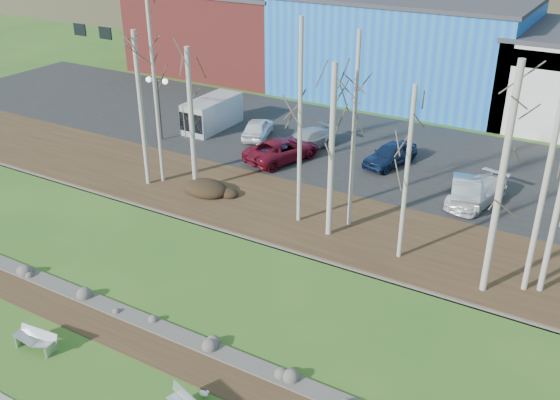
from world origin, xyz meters
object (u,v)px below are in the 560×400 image
Objects in this scene: car_5 at (477,192)px; van_grey at (210,114)px; street_lamp at (158,91)px; car_0 at (258,128)px; car_4 at (466,189)px; car_2 at (307,140)px; bench_damaged at (36,339)px; seagull at (204,393)px; car_3 at (390,155)px; car_1 at (282,150)px.

van_grey is (-20.04, 2.59, 0.43)m from car_5.
car_0 is (5.60, 3.76, -2.77)m from street_lamp.
car_4 reaches higher than car_5.
car_2 is 0.90× the size of van_grey.
bench_damaged is 0.42× the size of car_4.
street_lamp is 0.95× the size of car_5.
car_2 is at bearing 12.84° from street_lamp.
seagull is 0.09× the size of car_2.
van_grey reaches higher than car_3.
street_lamp reaches higher than car_3.
car_2 reaches higher than bench_damaged.
street_lamp is at bearing -114.38° from van_grey.
car_4 reaches higher than bench_damaged.
car_3 reaches higher than car_0.
street_lamp is 1.05× the size of car_3.
car_4 is (11.41, -2.48, 0.06)m from car_2.
van_grey reaches higher than car_1.
car_3 is at bearing -138.52° from car_1.
car_1 is 6.86m from car_3.
car_3 is at bearing -40.28° from car_4.
car_5 is (21.66, 1.01, -2.80)m from street_lamp.
car_4 is at bearing -11.29° from car_3.
bench_damaged is 0.40× the size of car_2.
car_1 is 1.16× the size of car_2.
car_2 is at bearing -26.71° from car_4.
car_5 is (16.06, -2.75, -0.03)m from car_0.
seagull is 25.75m from street_lamp.
street_lamp is 10.63m from car_2.
street_lamp is 0.84× the size of car_1.
seagull is 19.94m from car_4.
car_3 is at bearing 6.18° from street_lamp.
car_1 is at bearing -14.09° from car_4.
street_lamp is 9.67m from car_1.
car_2 is at bearing -163.54° from car_3.
car_1 is at bearing 87.62° from bench_damaged.
van_grey is (-8.86, 23.28, 0.85)m from bench_damaged.
car_0 is at bearing 26.51° from street_lamp.
street_lamp is at bearing -143.80° from car_2.
car_1 is (-1.26, 20.67, 0.47)m from bench_damaged.
seagull is (7.04, 1.13, -0.23)m from bench_damaged.
bench_damaged is 0.39× the size of car_5.
van_grey is (1.62, 3.60, -2.36)m from street_lamp.
car_2 is 1.08× the size of car_3.
car_1 reaches higher than bench_damaged.
car_5 is 20.21m from van_grey.
car_2 is 5.88m from car_3.
car_1 reaches higher than car_3.
bench_damaged is at bearing 83.19° from car_0.
van_grey is (-15.90, 22.14, 1.08)m from seagull.
street_lamp is 4.60m from van_grey.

